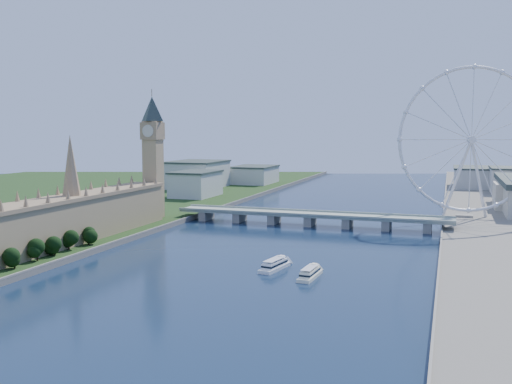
% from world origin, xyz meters
% --- Properties ---
extents(ground, '(2000.00, 2000.00, 0.00)m').
position_xyz_m(ground, '(0.00, 0.00, 0.00)').
color(ground, '#1A344B').
rests_on(ground, ground).
extents(parliament_range, '(24.00, 200.00, 70.00)m').
position_xyz_m(parliament_range, '(-128.00, 170.00, 18.48)').
color(parliament_range, tan).
rests_on(parliament_range, ground).
extents(big_ben, '(20.02, 20.02, 110.00)m').
position_xyz_m(big_ben, '(-128.00, 278.00, 66.57)').
color(big_ben, tan).
rests_on(big_ben, ground).
extents(westminster_bridge, '(220.00, 22.00, 9.50)m').
position_xyz_m(westminster_bridge, '(0.00, 300.00, 6.63)').
color(westminster_bridge, gray).
rests_on(westminster_bridge, ground).
extents(london_eye, '(113.60, 39.12, 124.30)m').
position_xyz_m(london_eye, '(119.98, 355.08, 67.52)').
color(london_eye, silver).
rests_on(london_eye, ground).
extents(city_skyline, '(505.00, 280.00, 32.00)m').
position_xyz_m(city_skyline, '(39.22, 560.08, 16.96)').
color(city_skyline, beige).
rests_on(city_skyline, ground).
extents(tour_boat_near, '(12.39, 29.72, 6.37)m').
position_xyz_m(tour_boat_near, '(15.60, 151.65, 0.00)').
color(tour_boat_near, white).
rests_on(tour_boat_near, ground).
extents(tour_boat_far, '(8.79, 27.83, 6.04)m').
position_xyz_m(tour_boat_far, '(37.86, 140.67, 0.00)').
color(tour_boat_far, white).
rests_on(tour_boat_far, ground).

